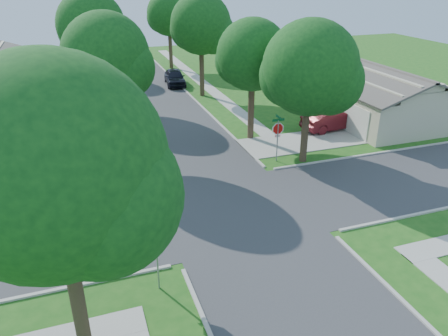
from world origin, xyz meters
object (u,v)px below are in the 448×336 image
at_px(tree_w_near, 107,60).
at_px(house_ne_far, 275,57).
at_px(tree_w_far, 85,23).
at_px(tree_e_mid, 201,27).
at_px(tree_e_near, 253,58).
at_px(tree_sw_corner, 58,176).
at_px(tree_ne_corner, 311,72).
at_px(stop_sign_sw, 156,244).
at_px(car_curb_west, 106,71).
at_px(car_driveway, 333,119).
at_px(car_curb_east, 175,77).
at_px(tree_w_mid, 92,29).
at_px(house_ne_near, 369,96).
at_px(stop_sign_ne, 278,131).
at_px(tree_e_far, 169,16).

relative_size(tree_w_near, house_ne_far, 0.66).
relative_size(tree_w_far, house_ne_far, 0.59).
bearing_deg(tree_w_far, house_ne_far, -13.64).
relative_size(tree_e_mid, tree_w_far, 1.15).
distance_m(tree_e_near, tree_w_far, 26.71).
xyz_separation_m(tree_sw_corner, tree_ne_corner, (13.80, 11.20, -0.67)).
bearing_deg(stop_sign_sw, tree_ne_corner, 38.84).
distance_m(tree_w_near, car_curb_west, 23.60).
bearing_deg(car_driveway, stop_sign_sw, 123.92).
bearing_deg(car_driveway, car_curb_east, 18.93).
bearing_deg(car_driveway, tree_w_mid, 46.02).
xyz_separation_m(car_driveway, car_curb_west, (-14.42, 23.20, -0.20)).
bearing_deg(house_ne_far, tree_w_near, -135.91).
height_order(house_ne_near, car_curb_east, house_ne_near).
bearing_deg(tree_w_far, tree_e_mid, -54.10).
relative_size(stop_sign_ne, tree_w_far, 0.37).
distance_m(house_ne_near, house_ne_far, 18.00).
bearing_deg(tree_w_mid, house_ne_far, 21.17).
bearing_deg(stop_sign_sw, car_driveway, 40.09).
bearing_deg(tree_sw_corner, tree_w_far, 86.11).
height_order(tree_w_far, car_curb_west, tree_w_far).
bearing_deg(car_curb_east, tree_sw_corner, -101.75).
distance_m(stop_sign_sw, tree_sw_corner, 5.54).
distance_m(stop_sign_ne, tree_sw_corner, 17.38).
xyz_separation_m(stop_sign_ne, tree_e_near, (0.05, 4.31, 3.61)).
bearing_deg(tree_e_mid, car_curb_west, 126.14).
height_order(stop_sign_ne, tree_e_far, tree_e_far).
distance_m(tree_w_far, tree_ne_corner, 31.77).
distance_m(tree_w_far, car_curb_east, 12.28).
bearing_deg(tree_sw_corner, tree_w_near, 80.10).
height_order(tree_e_far, car_driveway, tree_e_far).
relative_size(stop_sign_ne, house_ne_near, 0.22).
bearing_deg(tree_sw_corner, tree_e_near, 52.70).
bearing_deg(house_ne_far, tree_e_near, -119.35).
height_order(tree_ne_corner, house_ne_far, tree_ne_corner).
height_order(stop_sign_ne, tree_w_far, tree_w_far).
relative_size(tree_e_mid, car_driveway, 1.90).
relative_size(tree_e_near, tree_w_mid, 0.87).
distance_m(stop_sign_ne, tree_e_far, 29.57).
relative_size(stop_sign_sw, tree_e_mid, 0.32).
xyz_separation_m(tree_e_mid, tree_w_mid, (-9.40, 0.00, 0.24)).
xyz_separation_m(tree_e_near, tree_sw_corner, (-12.19, -16.00, 0.62)).
xyz_separation_m(tree_e_mid, tree_sw_corner, (-12.19, -28.00, 0.01)).
bearing_deg(tree_w_mid, tree_sw_corner, -95.70).
xyz_separation_m(tree_w_near, tree_w_mid, (0.00, 12.00, 0.37)).
distance_m(stop_sign_ne, tree_ne_corner, 3.96).
bearing_deg(tree_e_mid, tree_sw_corner, -113.53).
relative_size(tree_e_near, car_driveway, 1.71).
height_order(tree_e_near, car_driveway, tree_e_near).
distance_m(house_ne_near, car_curb_west, 28.39).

